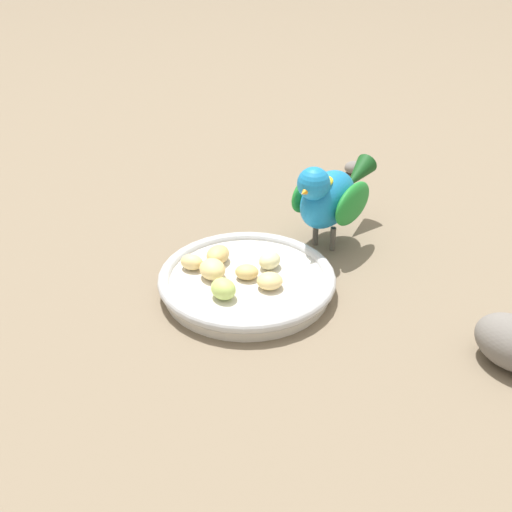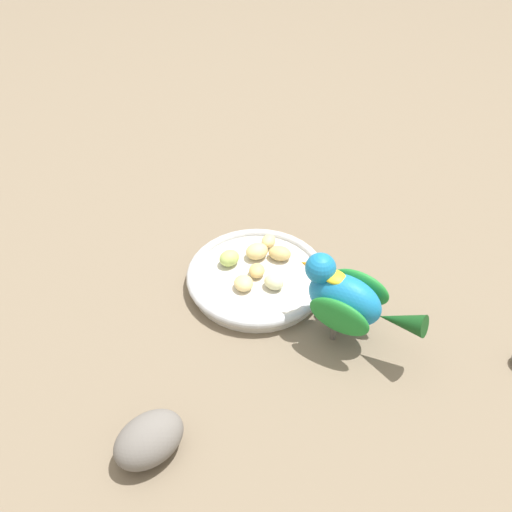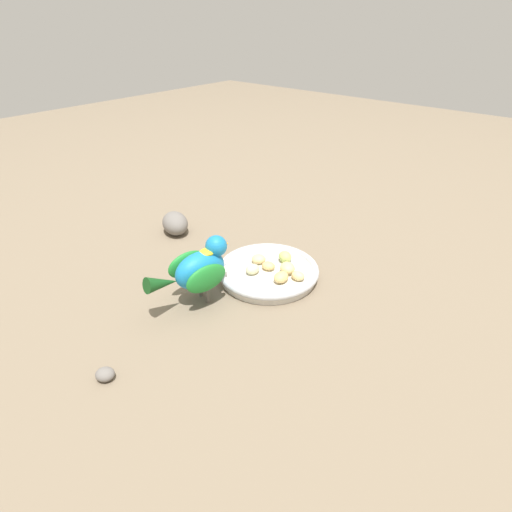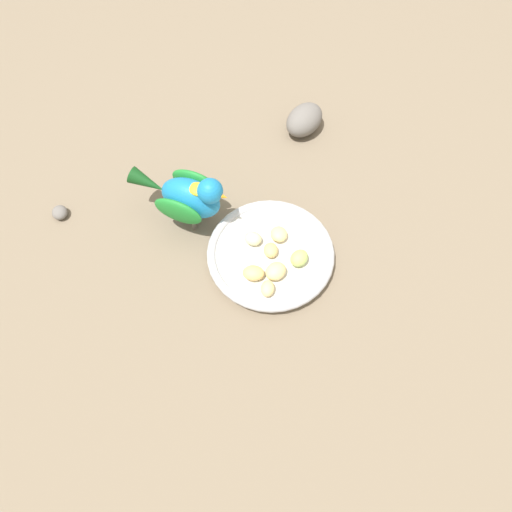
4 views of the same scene
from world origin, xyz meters
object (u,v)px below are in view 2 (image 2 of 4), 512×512
object	(u,v)px
feeding_bowl	(255,275)
apple_piece_1	(255,268)
apple_piece_0	(269,241)
rock_large	(149,439)
apple_piece_6	(257,251)
parrot	(347,298)
apple_piece_2	(244,283)
apple_piece_4	(280,253)
apple_piece_3	(274,282)
apple_piece_5	(229,258)

from	to	relation	value
feeding_bowl	apple_piece_1	bearing A→B (deg)	12.04
apple_piece_0	rock_large	size ratio (longest dim) A/B	0.32
apple_piece_6	parrot	xyz separation A→B (m)	(-0.09, -0.17, 0.04)
apple_piece_1	rock_large	size ratio (longest dim) A/B	0.32
apple_piece_2	apple_piece_6	size ratio (longest dim) A/B	0.86
apple_piece_2	apple_piece_4	bearing A→B (deg)	-18.26
apple_piece_0	apple_piece_4	size ratio (longest dim) A/B	0.80
apple_piece_4	parrot	xyz separation A→B (m)	(-0.10, -0.13, 0.04)
apple_piece_0	apple_piece_2	distance (m)	0.10
apple_piece_3	rock_large	size ratio (longest dim) A/B	0.34
rock_large	parrot	bearing A→B (deg)	-31.40
apple_piece_2	parrot	bearing A→B (deg)	-95.84
apple_piece_1	apple_piece_3	bearing A→B (deg)	-116.65
feeding_bowl	apple_piece_2	bearing A→B (deg)	175.10
apple_piece_1	parrot	xyz separation A→B (m)	(-0.05, -0.16, 0.05)
feeding_bowl	apple_piece_6	xyz separation A→B (m)	(0.04, 0.01, 0.02)
apple_piece_2	apple_piece_4	distance (m)	0.09
apple_piece_1	apple_piece_4	world-z (taller)	apple_piece_4
apple_piece_2	rock_large	size ratio (longest dim) A/B	0.35
apple_piece_6	apple_piece_1	bearing A→B (deg)	-162.91
apple_piece_5	parrot	distance (m)	0.21
feeding_bowl	apple_piece_3	bearing A→B (deg)	-116.19
apple_piece_5	apple_piece_6	distance (m)	0.05
feeding_bowl	parrot	size ratio (longest dim) A/B	1.17
feeding_bowl	apple_piece_3	size ratio (longest dim) A/B	7.15
apple_piece_2	apple_piece_3	world-z (taller)	apple_piece_3
apple_piece_1	apple_piece_0	bearing A→B (deg)	2.94
apple_piece_6	parrot	distance (m)	0.19
apple_piece_5	rock_large	size ratio (longest dim) A/B	0.37
apple_piece_4	rock_large	bearing A→B (deg)	175.45
feeding_bowl	apple_piece_2	distance (m)	0.04
apple_piece_2	rock_large	world-z (taller)	rock_large
apple_piece_2	apple_piece_3	distance (m)	0.05
rock_large	apple_piece_3	bearing A→B (deg)	-8.24
apple_piece_4	apple_piece_6	size ratio (longest dim) A/B	0.99
apple_piece_0	apple_piece_2	world-z (taller)	same
apple_piece_3	apple_piece_0	bearing A→B (deg)	25.83
apple_piece_5	apple_piece_6	world-z (taller)	same
apple_piece_5	rock_large	world-z (taller)	rock_large
apple_piece_0	apple_piece_5	distance (m)	0.08
apple_piece_1	feeding_bowl	bearing A→B (deg)	-167.96
feeding_bowl	apple_piece_6	world-z (taller)	apple_piece_6
apple_piece_1	parrot	bearing A→B (deg)	-108.98
apple_piece_5	parrot	xyz separation A→B (m)	(-0.06, -0.20, 0.04)
apple_piece_4	apple_piece_6	world-z (taller)	apple_piece_6
apple_piece_6	rock_large	bearing A→B (deg)	-179.01
feeding_bowl	apple_piece_5	size ratio (longest dim) A/B	6.62
apple_piece_4	apple_piece_1	bearing A→B (deg)	151.86
apple_piece_0	apple_piece_4	bearing A→B (deg)	-128.70
apple_piece_6	parrot	world-z (taller)	parrot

